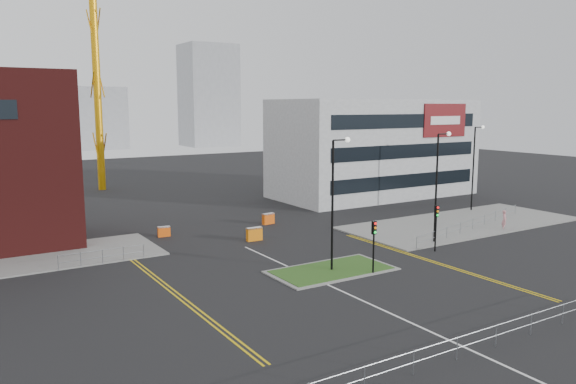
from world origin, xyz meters
name	(u,v)px	position (x,y,z in m)	size (l,w,h in m)	color
ground	(388,313)	(0.00, 0.00, 0.00)	(200.00, 200.00, 0.00)	black
pavement_right	(462,223)	(22.00, 14.00, 0.06)	(24.00, 10.00, 0.12)	slate
island_kerb	(332,270)	(2.00, 8.00, 0.04)	(8.60, 4.60, 0.08)	slate
grass_island	(332,270)	(2.00, 8.00, 0.06)	(8.00, 4.00, 0.12)	#29541C
office_block	(373,148)	(26.01, 31.97, 6.00)	(25.00, 12.20, 12.00)	#A4A7A9
streetlamp_island	(335,193)	(2.22, 8.00, 5.41)	(1.46, 0.36, 9.18)	black
streetlamp_right_near	(439,178)	(14.22, 10.00, 5.41)	(1.46, 0.36, 9.18)	black
streetlamp_right_far	(475,161)	(28.22, 18.00, 5.41)	(1.46, 0.36, 9.18)	black
traffic_light_island	(374,237)	(4.00, 5.98, 2.57)	(0.28, 0.33, 3.65)	black
traffic_light_right	(436,219)	(12.00, 7.98, 2.57)	(0.28, 0.33, 3.65)	black
railing_front	(477,337)	(0.00, -6.00, 0.78)	(24.05, 0.05, 1.10)	gray
railing_left	(102,254)	(-11.00, 18.00, 0.74)	(6.05, 0.05, 1.10)	gray
railing_right	(473,222)	(20.50, 11.50, 0.78)	(19.05, 5.05, 1.10)	gray
centre_line	(365,302)	(0.00, 2.00, 0.01)	(0.15, 30.00, 0.01)	silver
yellow_left_a	(168,290)	(-9.00, 10.00, 0.01)	(0.12, 24.00, 0.01)	gold
yellow_left_b	(173,289)	(-8.70, 10.00, 0.01)	(0.12, 24.00, 0.01)	gold
yellow_right_a	(431,262)	(9.50, 6.00, 0.01)	(0.12, 20.00, 0.01)	gold
yellow_right_b	(434,261)	(9.80, 6.00, 0.01)	(0.12, 20.00, 0.01)	gold
skyline_b	(76,118)	(10.00, 130.00, 8.00)	(24.00, 12.00, 16.00)	gray
skyline_c	(209,96)	(45.00, 125.00, 14.00)	(14.00, 12.00, 28.00)	gray
pedestrian	(504,220)	(23.03, 10.07, 0.92)	(0.67, 0.44, 1.84)	#D58990
barrier_left	(164,231)	(-4.31, 24.00, 0.49)	(1.10, 0.46, 0.90)	#F7590D
barrier_mid	(254,233)	(1.67, 18.55, 0.62)	(1.36, 0.48, 1.13)	orange
barrier_right	(268,218)	(6.00, 23.73, 0.57)	(1.29, 0.60, 1.05)	#F3590D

